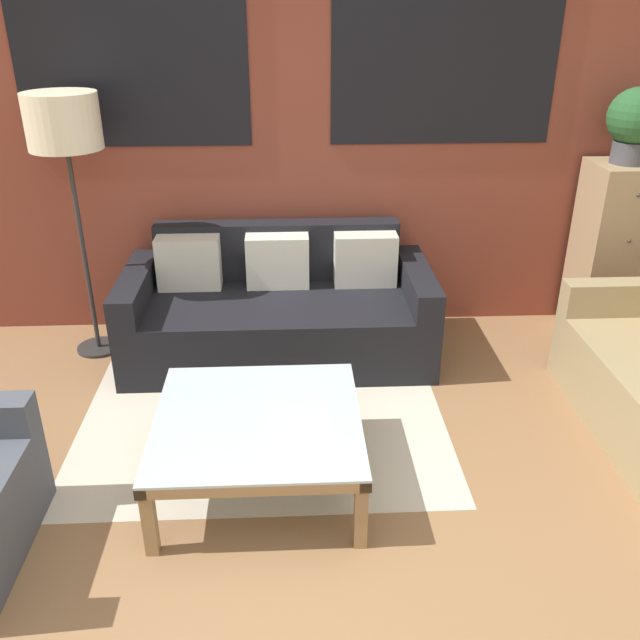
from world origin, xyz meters
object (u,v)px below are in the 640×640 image
floor_lamp (64,130)px  drawer_cabinet (610,251)px  coffee_table (258,426)px  couch_dark (279,311)px  potted_plant (636,122)px

floor_lamp → drawer_cabinet: (3.39, 0.12, -0.83)m
coffee_table → floor_lamp: size_ratio=0.58×
couch_dark → coffee_table: (-0.09, -1.32, 0.03)m
floor_lamp → potted_plant: size_ratio=3.55×
coffee_table → floor_lamp: 2.10m
coffee_table → floor_lamp: floor_lamp is taller
drawer_cabinet → potted_plant: potted_plant is taller
floor_lamp → potted_plant: 3.40m
coffee_table → drawer_cabinet: (2.29, 1.52, 0.26)m
couch_dark → drawer_cabinet: (2.20, 0.20, 0.29)m
couch_dark → coffee_table: bearing=-93.8°
couch_dark → floor_lamp: bearing=176.1°
floor_lamp → drawer_cabinet: floor_lamp is taller
couch_dark → potted_plant: 2.48m
couch_dark → drawer_cabinet: 2.23m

